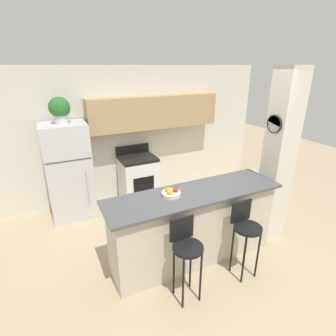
% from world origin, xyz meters
% --- Properties ---
extents(ground_plane, '(14.00, 14.00, 0.00)m').
position_xyz_m(ground_plane, '(0.00, 0.00, 0.00)').
color(ground_plane, tan).
extents(wall_back, '(5.60, 0.38, 2.55)m').
position_xyz_m(wall_back, '(0.13, 2.24, 1.43)').
color(wall_back, silver).
rests_on(wall_back, ground_plane).
extents(pillar_right, '(0.38, 0.32, 2.55)m').
position_xyz_m(pillar_right, '(1.36, -0.05, 1.28)').
color(pillar_right, silver).
rests_on(pillar_right, ground_plane).
extents(counter_bar, '(2.37, 0.66, 1.03)m').
position_xyz_m(counter_bar, '(0.00, 0.00, 0.52)').
color(counter_bar, beige).
rests_on(counter_bar, ground_plane).
extents(refrigerator, '(0.73, 0.65, 1.67)m').
position_xyz_m(refrigerator, '(-1.34, 1.93, 0.84)').
color(refrigerator, silver).
rests_on(refrigerator, ground_plane).
extents(stove_range, '(0.68, 0.61, 1.07)m').
position_xyz_m(stove_range, '(-0.09, 1.96, 0.46)').
color(stove_range, white).
rests_on(stove_range, ground_plane).
extents(bar_stool_left, '(0.34, 0.34, 1.00)m').
position_xyz_m(bar_stool_left, '(-0.42, -0.52, 0.67)').
color(bar_stool_left, black).
rests_on(bar_stool_left, ground_plane).
extents(bar_stool_right, '(0.34, 0.34, 1.00)m').
position_xyz_m(bar_stool_right, '(0.42, -0.52, 0.67)').
color(bar_stool_right, black).
rests_on(bar_stool_right, ground_plane).
extents(potted_plant_on_fridge, '(0.33, 0.33, 0.42)m').
position_xyz_m(potted_plant_on_fridge, '(-1.34, 1.93, 1.90)').
color(potted_plant_on_fridge, silver).
rests_on(potted_plant_on_fridge, refrigerator).
extents(fruit_bowl, '(0.24, 0.24, 0.11)m').
position_xyz_m(fruit_bowl, '(-0.32, 0.04, 1.07)').
color(fruit_bowl, silver).
rests_on(fruit_bowl, counter_bar).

